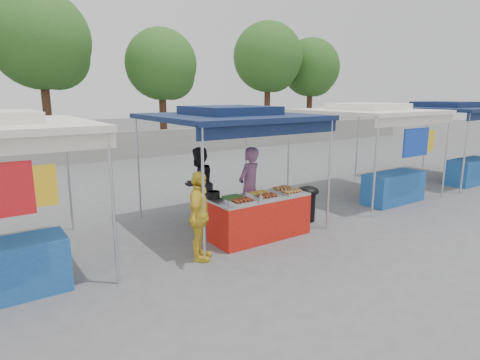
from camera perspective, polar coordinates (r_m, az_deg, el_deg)
ground_plane at (r=8.24m, az=2.38°, el=-7.88°), size 80.00×80.00×0.00m
back_wall at (r=17.95m, az=-19.19°, el=4.40°), size 40.00×0.25×1.20m
main_canopy at (r=8.55m, az=-1.42°, el=9.12°), size 3.20×3.20×2.57m
neighbor_stall_right at (r=11.45m, az=19.08°, el=5.37°), size 3.20×3.20×2.57m
neighbor_stall_far at (r=14.84m, az=28.42°, el=6.00°), size 3.20×3.20×2.57m
tree_1 at (r=19.74m, az=-26.10°, el=16.92°), size 4.13×4.13×7.10m
tree_2 at (r=20.83m, az=-10.82°, el=15.43°), size 3.53×3.47×5.96m
tree_3 at (r=24.60m, az=4.18°, el=16.63°), size 4.03×4.03×6.92m
tree_4 at (r=26.98m, az=10.16°, el=15.14°), size 3.68×3.65×6.28m
vendor_table at (r=8.03m, az=2.84°, el=-5.24°), size 2.00×0.80×0.85m
food_tray_fl at (r=7.38m, az=0.34°, el=-3.08°), size 0.42×0.30×0.07m
food_tray_fm at (r=7.71m, az=3.86°, el=-2.43°), size 0.42×0.30×0.07m
food_tray_fr at (r=8.11m, az=7.36°, el=-1.78°), size 0.42×0.30×0.07m
food_tray_bl at (r=7.62m, az=-1.04°, el=-2.59°), size 0.42×0.30×0.07m
food_tray_bm at (r=8.01m, az=2.68°, el=-1.87°), size 0.42×0.30×0.07m
food_tray_br at (r=8.37m, az=5.98°, el=-1.31°), size 0.42×0.30×0.07m
cooking_pot at (r=7.70m, az=-3.81°, el=-2.16°), size 0.25×0.25×0.15m
skewer_cup at (r=7.52m, az=2.97°, el=-2.67°), size 0.08×0.08×0.10m
wok_burner at (r=9.15m, az=9.64°, el=-2.86°), size 0.48×0.48×0.81m
crate_left at (r=8.51m, az=-1.54°, el=-6.26°), size 0.45×0.32×0.27m
crate_right at (r=8.80m, az=1.34°, el=-5.54°), size 0.50×0.35×0.30m
crate_stacked at (r=8.71m, az=1.35°, el=-3.70°), size 0.48×0.34×0.29m
vendor_woman at (r=8.61m, az=1.34°, el=-1.01°), size 0.73×0.60×1.73m
helper_man at (r=9.10m, az=-5.88°, el=-0.53°), size 0.97×0.87×1.67m
customer_person at (r=6.88m, az=-5.82°, el=-5.18°), size 0.88×0.94×1.56m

